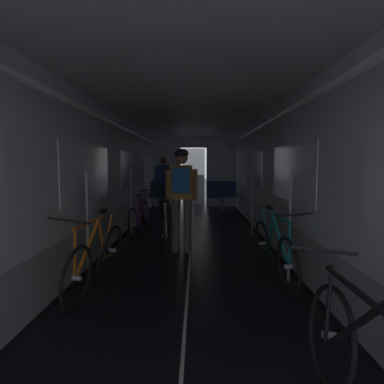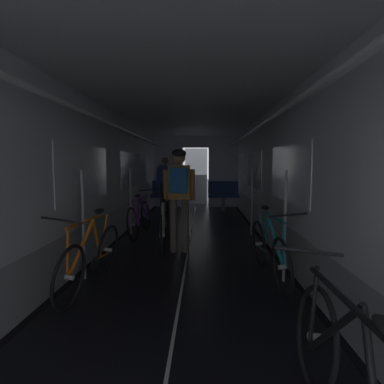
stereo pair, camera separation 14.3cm
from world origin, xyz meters
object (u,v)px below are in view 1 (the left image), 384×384
Objects in this scene: bicycle_orange at (97,258)px; bicycle_purple at (141,218)px; bench_seat_far_right at (221,193)px; bicycle_teal at (274,250)px; bicycle_black at (373,383)px; bench_seat_far_left at (165,193)px; bicycle_silver_in_aisle at (165,226)px; person_cyclist_aisle at (181,189)px; person_standing_near_bench at (164,181)px.

bicycle_purple reaches higher than bicycle_orange.
bicycle_teal is at bearing -88.06° from bench_seat_far_right.
bicycle_purple is (-2.03, 4.79, -0.00)m from bicycle_black.
bench_seat_far_left reaches higher than bicycle_silver_in_aisle.
bicycle_teal is at bearing -43.88° from person_cyclist_aisle.
bicycle_purple is 1.00× the size of bicycle_silver_in_aisle.
bicycle_teal is at bearing -43.43° from bicycle_silver_in_aisle.
bicycle_purple reaches higher than bicycle_black.
bicycle_orange is 1.00× the size of person_standing_near_bench.
bench_seat_far_left is 1.80m from bench_seat_far_right.
bench_seat_far_left and bench_seat_far_right have the same top height.
bench_seat_far_right is 0.58× the size of bicycle_teal.
bench_seat_far_left is at bearing 108.71° from bicycle_teal.
bench_seat_far_left is 6.29m from bicycle_orange.
bicycle_orange is 1.00× the size of bicycle_black.
bicycle_teal is (2.00, -5.91, -0.18)m from bench_seat_far_left.
bicycle_teal is (0.11, 2.44, 0.00)m from bicycle_black.
person_cyclist_aisle is (-1.04, -4.71, 0.50)m from bench_seat_far_right.
bench_seat_far_left is 0.55m from person_standing_near_bench.
bench_seat_far_right is 4.65m from bicycle_silver_in_aisle.
person_cyclist_aisle reaches higher than bicycle_purple.
bench_seat_far_left is at bearing 95.85° from bicycle_silver_in_aisle.
bicycle_orange reaches higher than bicycle_silver_in_aisle.
bicycle_purple is 3.23m from person_standing_near_bench.
bicycle_teal is at bearing 87.43° from bicycle_black.
person_standing_near_bench is (0.16, 5.91, 0.59)m from bicycle_orange.
bicycle_black is at bearing -92.57° from bicycle_teal.
bicycle_silver_in_aisle is at bearing 71.61° from bicycle_orange.
person_cyclist_aisle reaches higher than bicycle_orange.
bench_seat_far_left reaches higher than bicycle_black.
person_standing_near_bench is at bearing 96.35° from bicycle_silver_in_aisle.
bicycle_orange is 2.90m from bicycle_black.
person_standing_near_bench reaches higher than bicycle_purple.
person_standing_near_bench is (0.00, -0.38, 0.41)m from bench_seat_far_left.
bicycle_teal is at bearing -70.14° from person_standing_near_bench.
bicycle_orange is 5.95m from person_standing_near_bench.
bicycle_black is at bearing -72.66° from person_cyclist_aisle.
bicycle_silver_in_aisle is at bearing -56.30° from bicycle_purple.
bench_seat_far_right is 1.88m from person_standing_near_bench.
bench_seat_far_left is 8.56m from bicycle_black.
person_cyclist_aisle is at bearing 107.34° from bicycle_black.
person_standing_near_bench reaches higher than bicycle_orange.
bicycle_teal is 1.86m from person_cyclist_aisle.
bench_seat_far_left is at bearing 102.77° from bicycle_black.
bench_seat_far_right is 0.58× the size of bicycle_silver_in_aisle.
bench_seat_far_right is at bearing 11.83° from person_standing_near_bench.
person_cyclist_aisle is at bearing -80.13° from person_standing_near_bench.
bench_seat_far_right is at bearing 91.94° from bicycle_teal.
bicycle_purple is 1.01× the size of person_standing_near_bench.
person_standing_near_bench is at bearing 109.86° from bicycle_teal.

